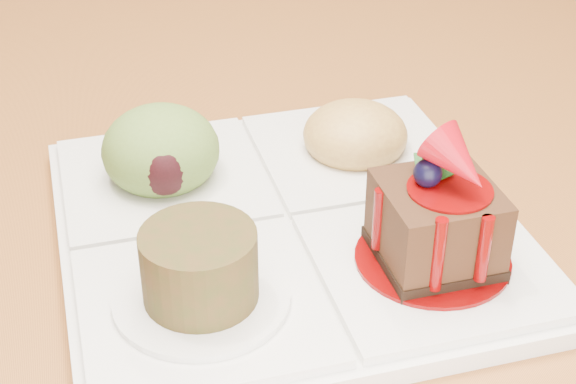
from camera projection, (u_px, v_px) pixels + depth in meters
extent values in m
plane|color=#503117|center=(177.00, 370.00, 1.52)|extent=(6.00, 6.00, 0.00)
cube|color=black|center=(526.00, 89.00, 1.55)|extent=(0.46, 0.46, 0.03)
cylinder|color=black|center=(505.00, 255.00, 1.48)|extent=(0.03, 0.03, 0.37)
cylinder|color=black|center=(514.00, 131.00, 1.84)|extent=(0.03, 0.03, 0.37)
cylinder|color=black|center=(393.00, 171.00, 1.71)|extent=(0.03, 0.03, 0.37)
cube|color=silver|center=(288.00, 230.00, 0.56)|extent=(0.30, 0.30, 0.01)
cube|color=silver|center=(432.00, 264.00, 0.52)|extent=(0.14, 0.14, 0.01)
cube|color=silver|center=(202.00, 305.00, 0.49)|extent=(0.14, 0.14, 0.01)
cube|color=silver|center=(163.00, 179.00, 0.60)|extent=(0.14, 0.14, 0.01)
cube|color=silver|center=(354.00, 151.00, 0.63)|extent=(0.14, 0.14, 0.01)
cylinder|color=#5C0303|center=(432.00, 259.00, 0.52)|extent=(0.09, 0.09, 0.00)
cube|color=black|center=(433.00, 254.00, 0.51)|extent=(0.07, 0.07, 0.01)
cube|color=#371D0F|center=(437.00, 219.00, 0.50)|extent=(0.07, 0.07, 0.04)
cylinder|color=#5C0303|center=(440.00, 187.00, 0.49)|extent=(0.05, 0.05, 0.00)
sphere|color=black|center=(428.00, 173.00, 0.49)|extent=(0.02, 0.02, 0.02)
cone|color=#B00B16|center=(459.00, 163.00, 0.47)|extent=(0.05, 0.05, 0.04)
cube|color=#123F0F|center=(439.00, 166.00, 0.50)|extent=(0.02, 0.02, 0.01)
cube|color=#123F0F|center=(425.00, 165.00, 0.50)|extent=(0.01, 0.02, 0.01)
cylinder|color=#5C0303|center=(438.00, 255.00, 0.47)|extent=(0.01, 0.01, 0.05)
cylinder|color=#5C0303|center=(484.00, 249.00, 0.48)|extent=(0.01, 0.01, 0.04)
cylinder|color=#5C0303|center=(379.00, 219.00, 0.50)|extent=(0.01, 0.01, 0.04)
cylinder|color=silver|center=(202.00, 298.00, 0.48)|extent=(0.10, 0.10, 0.00)
cylinder|color=#462A14|center=(199.00, 266.00, 0.47)|extent=(0.06, 0.06, 0.04)
cylinder|color=#42250E|center=(198.00, 243.00, 0.46)|extent=(0.05, 0.05, 0.00)
ellipsoid|color=#587931|center=(161.00, 150.00, 0.59)|extent=(0.08, 0.08, 0.06)
ellipsoid|color=black|center=(164.00, 170.00, 0.56)|extent=(0.04, 0.03, 0.03)
ellipsoid|color=gold|center=(355.00, 135.00, 0.62)|extent=(0.07, 0.07, 0.04)
cube|color=red|center=(378.00, 122.00, 0.63)|extent=(0.02, 0.02, 0.02)
cube|color=#496A17|center=(354.00, 117.00, 0.64)|extent=(0.02, 0.02, 0.02)
cube|color=red|center=(340.00, 124.00, 0.62)|extent=(0.02, 0.02, 0.02)
cube|color=#496A17|center=(337.00, 131.00, 0.61)|extent=(0.02, 0.02, 0.02)
cube|color=red|center=(357.00, 146.00, 0.60)|extent=(0.02, 0.02, 0.02)
cube|color=#496A17|center=(381.00, 137.00, 0.61)|extent=(0.02, 0.02, 0.02)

